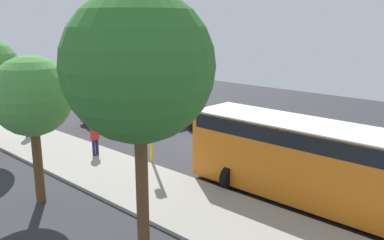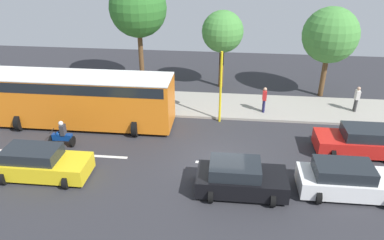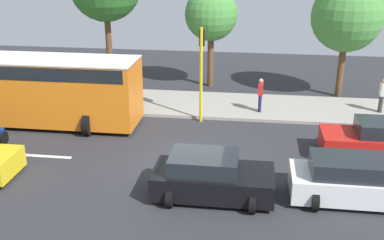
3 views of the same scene
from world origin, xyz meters
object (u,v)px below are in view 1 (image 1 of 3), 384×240
object	(u,v)px
car_white	(165,112)
traffic_light_corner	(149,107)
street_tree_north	(138,68)
street_tree_center	(32,97)
car_yellow_cab	(373,155)
car_black	(221,122)
pedestrian_near_signal	(28,122)
city_bus	(322,160)
car_red	(110,117)
motorcycle	(352,173)
pedestrian_by_tree	(95,138)

from	to	relation	value
car_white	traffic_light_corner	xyz separation A→B (m)	(6.66, 5.94, 2.22)
street_tree_north	car_white	bearing A→B (deg)	-135.53
car_white	street_tree_center	bearing A→B (deg)	25.93
street_tree_north	car_yellow_cab	bearing A→B (deg)	170.49
car_yellow_cab	street_tree_center	world-z (taller)	street_tree_center
car_black	pedestrian_near_signal	distance (m)	11.81
city_bus	car_red	bearing A→B (deg)	-96.13
street_tree_center	car_black	bearing A→B (deg)	-174.19
motorcycle	pedestrian_by_tree	xyz separation A→B (m)	(5.29, -11.29, 0.42)
car_red	traffic_light_corner	bearing A→B (deg)	68.02
pedestrian_near_signal	street_tree_north	size ratio (longest dim) A/B	0.22
street_tree_center	car_yellow_cab	bearing A→B (deg)	147.06
car_black	motorcycle	bearing A→B (deg)	72.55
street_tree_north	pedestrian_near_signal	bearing A→B (deg)	-103.92
car_yellow_cab	city_bus	world-z (taller)	city_bus
street_tree_center	street_tree_north	bearing A→B (deg)	90.94
car_red	motorcycle	bearing A→B (deg)	93.36
pedestrian_by_tree	car_white	bearing A→B (deg)	-158.44
pedestrian_near_signal	pedestrian_by_tree	world-z (taller)	same
pedestrian_by_tree	car_yellow_cab	bearing A→B (deg)	126.08
car_white	street_tree_north	size ratio (longest dim) A/B	0.57
city_bus	street_tree_north	size ratio (longest dim) A/B	1.40
pedestrian_near_signal	car_black	bearing A→B (deg)	140.12
car_red	car_white	world-z (taller)	same
car_black	traffic_light_corner	world-z (taller)	traffic_light_corner
city_bus	traffic_light_corner	size ratio (longest dim) A/B	2.44
city_bus	street_tree_center	world-z (taller)	street_tree_center
car_red	pedestrian_by_tree	distance (m)	6.45
car_yellow_cab	car_black	bearing A→B (deg)	-91.27
traffic_light_corner	street_tree_north	distance (m)	8.94
car_white	pedestrian_by_tree	bearing A→B (deg)	21.56
car_black	city_bus	xyz separation A→B (m)	(5.68, 9.46, 1.13)
motorcycle	street_tree_north	distance (m)	11.22
pedestrian_by_tree	street_tree_north	world-z (taller)	street_tree_north
car_white	street_tree_north	xyz separation A→B (m)	(12.41, 12.18, 5.04)
car_red	motorcycle	world-z (taller)	motorcycle
traffic_light_corner	street_tree_center	world-z (taller)	street_tree_center
car_yellow_cab	motorcycle	distance (m)	2.83
car_yellow_cab	car_white	size ratio (longest dim) A/B	1.03
city_bus	pedestrian_near_signal	size ratio (longest dim) A/B	6.51
city_bus	street_tree_center	xyz separation A→B (m)	(7.19, -8.15, 2.36)
city_bus	pedestrian_near_signal	world-z (taller)	city_bus
motorcycle	street_tree_center	world-z (taller)	street_tree_center
car_yellow_cab	pedestrian_by_tree	world-z (taller)	pedestrian_by_tree
city_bus	street_tree_north	bearing A→B (deg)	-16.15
street_tree_north	street_tree_center	distance (m)	6.29
traffic_light_corner	city_bus	bearing A→B (deg)	99.21
car_yellow_cab	traffic_light_corner	bearing A→B (deg)	-50.75
traffic_light_corner	street_tree_center	distance (m)	5.99
city_bus	pedestrian_by_tree	bearing A→B (deg)	-76.58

